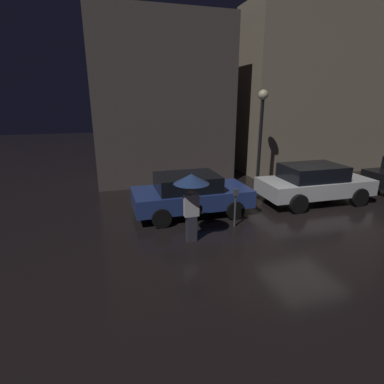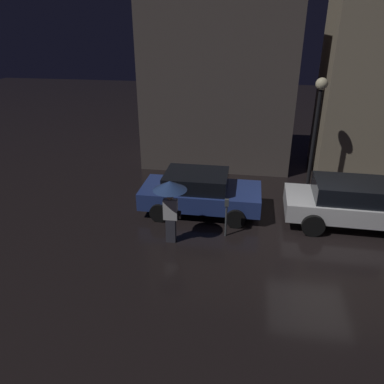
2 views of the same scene
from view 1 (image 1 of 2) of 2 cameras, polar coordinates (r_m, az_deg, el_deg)
ground_plane at (r=10.96m, az=21.14°, el=-4.44°), size 60.00×60.00×0.00m
building_facade_left at (r=14.75m, az=-5.75°, el=16.68°), size 6.33×3.00×7.40m
building_facade_right at (r=18.76m, az=24.21°, el=16.83°), size 9.66×3.00×8.31m
parked_car_blue at (r=10.30m, az=-0.31°, el=-0.26°), size 4.01×2.04×1.41m
parked_car_white at (r=12.38m, az=22.21°, el=1.67°), size 4.26×2.00×1.48m
pedestrian_with_umbrella at (r=8.04m, az=-0.11°, el=0.58°), size 0.97×0.97×1.95m
parking_meter at (r=9.30m, az=8.26°, el=-2.19°), size 0.12×0.10×1.24m
street_lamp_near at (r=13.55m, az=13.09°, el=13.12°), size 0.42×0.42×4.22m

